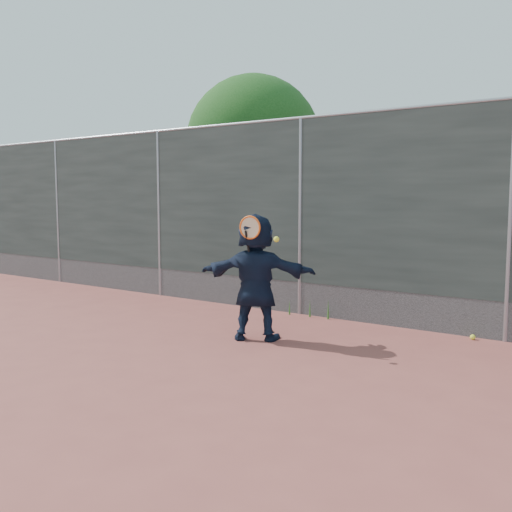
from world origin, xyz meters
The scene contains 7 objects.
ground centered at (0.00, 0.00, 0.00)m, with size 80.00×80.00×0.00m, color #9E4C42.
player centered at (0.37, 1.79, 0.80)m, with size 1.49×0.47×1.60m, color #121C31.
ball_ground centered at (2.64, 3.35, 0.03)m, with size 0.07×0.07×0.07m, color #F2F837.
fence centered at (0.00, 3.50, 1.58)m, with size 20.00×0.06×3.03m.
swing_action centered at (0.46, 1.59, 1.41)m, with size 0.61×0.18×0.51m.
tree_left centered at (-2.85, 6.55, 2.94)m, with size 3.15×3.00×4.53m.
weed_clump centered at (0.29, 3.38, 0.13)m, with size 0.68×0.07×0.30m.
Camera 1 is at (4.46, -4.05, 1.80)m, focal length 40.00 mm.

